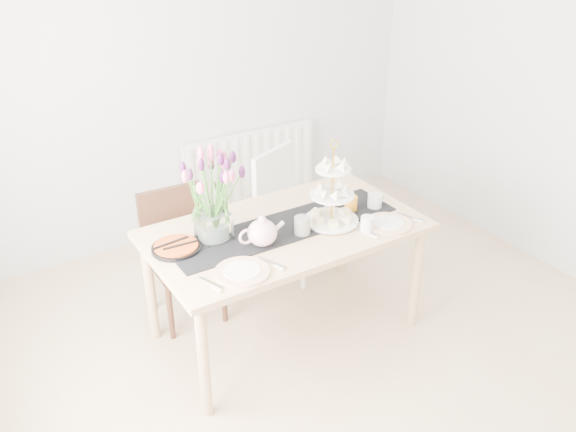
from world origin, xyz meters
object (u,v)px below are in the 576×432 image
cake_stand (332,202)px  cream_jug (375,201)px  plate_right (388,224)px  mug_grey (302,226)px  chair_white (287,202)px  plate_left (242,272)px  teapot (262,233)px  radiator (251,167)px  tulip_vase (211,184)px  mug_white (367,224)px  dining_table (285,239)px  mug_orange (351,203)px  tart_tin (176,247)px  chair_brown (179,245)px

cake_stand → cream_jug: 0.36m
cream_jug → plate_right: (-0.07, -0.22, -0.04)m
plate_right → mug_grey: bearing=160.6°
chair_white → cake_stand: cake_stand is taller
cake_stand → plate_left: cake_stand is taller
teapot → radiator: bearing=68.9°
radiator → teapot: (-0.82, -1.63, 0.38)m
chair_white → tulip_vase: tulip_vase is taller
teapot → mug_white: 0.62m
dining_table → mug_orange: bearing=-3.4°
cream_jug → plate_right: cream_jug is taller
chair_white → tart_tin: (-1.06, -0.55, 0.24)m
mug_grey → radiator: bearing=49.3°
dining_table → tart_tin: 0.65m
chair_brown → plate_right: chair_brown is taller
tulip_vase → teapot: tulip_vase is taller
radiator → tart_tin: 1.91m
tulip_vase → tart_tin: 0.40m
teapot → mug_grey: (0.26, -0.01, -0.03)m
mug_grey → plate_right: (0.49, -0.17, -0.05)m
tulip_vase → tart_tin: (-0.23, 0.00, -0.33)m
radiator → cream_jug: (0.00, -1.60, 0.35)m
dining_table → chair_white: chair_white is taller
plate_left → tart_tin: bearing=116.2°
teapot → mug_grey: size_ratio=2.41×
cake_stand → mug_orange: 0.23m
tart_tin → cake_stand: bearing=-12.2°
chair_brown → tart_tin: chair_brown is taller
dining_table → plate_right: size_ratio=5.80×
teapot → cream_jug: teapot is taller
dining_table → mug_orange: mug_orange is taller
radiator → tart_tin: size_ratio=4.43×
tulip_vase → mug_white: (0.79, -0.39, -0.30)m
plate_right → dining_table: bearing=151.1°
tulip_vase → mug_grey: tulip_vase is taller
radiator → chair_brown: 1.42m
tulip_vase → mug_orange: bearing=-8.3°
dining_table → tart_tin: tart_tin is taller
cake_stand → mug_orange: cake_stand is taller
dining_table → radiator: bearing=68.3°
chair_brown → mug_white: chair_brown is taller
chair_brown → mug_orange: (0.91, -0.59, 0.30)m
plate_right → mug_orange: bearing=105.5°
tart_tin → mug_orange: bearing=-6.7°
cream_jug → teapot: bearing=-178.1°
mug_grey → mug_orange: (0.42, 0.09, -0.01)m
tart_tin → mug_grey: (0.68, -0.22, 0.04)m
chair_brown → tulip_vase: bearing=-82.5°
mug_orange → plate_right: mug_orange is taller
plate_left → mug_orange: bearing=16.5°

